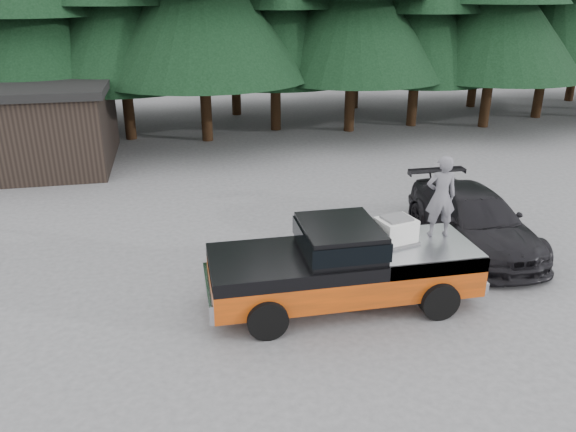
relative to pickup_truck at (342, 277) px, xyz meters
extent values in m
plane|color=#515154|center=(-0.94, 0.79, -0.67)|extent=(120.00, 120.00, 0.00)
cube|color=black|center=(-0.10, 0.00, 0.96)|extent=(1.66, 1.90, 0.59)
cube|color=silver|center=(1.23, 0.14, 0.93)|extent=(0.92, 0.82, 0.54)
imported|color=#5B5961|center=(2.32, 0.34, 1.60)|extent=(0.74, 0.54, 1.88)
imported|color=black|center=(4.36, 2.25, 0.09)|extent=(2.15, 5.23, 1.51)
cube|color=black|center=(-9.94, 12.79, 0.83)|extent=(8.00, 6.00, 3.00)
camera|label=1|loc=(-3.36, -10.49, 5.90)|focal=35.00mm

